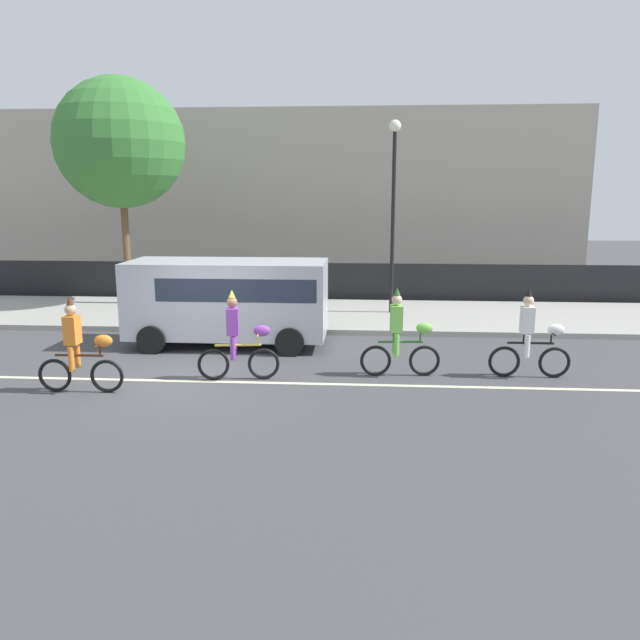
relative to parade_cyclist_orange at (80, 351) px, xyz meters
The scene contains 12 objects.
ground_plane 2.49m from the parade_cyclist_orange, 35.15° to the left, with size 80.00×80.00×0.00m, color #424244.
road_centre_line 2.26m from the parade_cyclist_orange, 23.91° to the left, with size 36.00×0.14×0.01m, color beige.
sidewalk_curb 8.12m from the parade_cyclist_orange, 76.27° to the left, with size 60.00×5.00×0.15m, color #9E9B93.
fence_line 10.92m from the parade_cyclist_orange, 79.89° to the left, with size 40.00×0.08×1.40m, color black.
building_backdrop 19.57m from the parade_cyclist_orange, 87.57° to the left, with size 28.00×8.00×7.36m, color #B2A899.
parade_cyclist_orange is the anchor object (origin of this frame).
parade_cyclist_purple 3.12m from the parade_cyclist_orange, 19.60° to the left, with size 1.71×0.51×1.92m.
parade_cyclist_lime 6.53m from the parade_cyclist_orange, 13.93° to the left, with size 1.72×0.50×1.92m.
parade_cyclist_zebra 9.23m from the parade_cyclist_orange, 10.33° to the left, with size 1.72×0.50×1.92m.
parked_van_silver 4.60m from the parade_cyclist_orange, 62.09° to the left, with size 5.00×2.22×2.18m.
street_lamp_post 10.79m from the parade_cyclist_orange, 51.69° to the left, with size 0.36×0.36×5.86m.
street_tree_near_lamp 10.53m from the parade_cyclist_orange, 105.22° to the left, with size 4.21×4.21×7.41m.
Camera 1 is at (3.60, -12.79, 3.88)m, focal length 35.00 mm.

